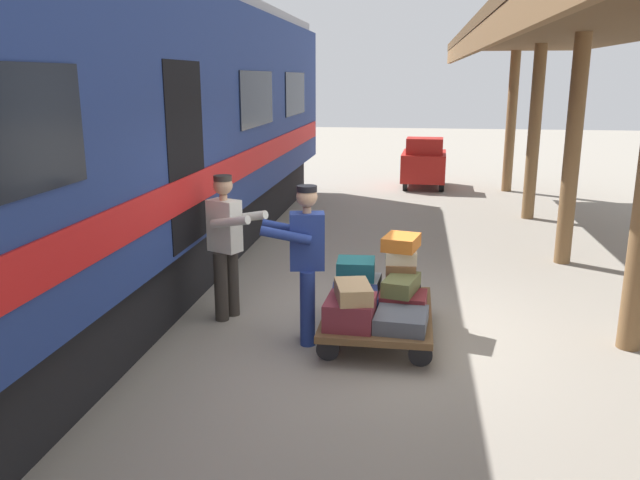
{
  "coord_description": "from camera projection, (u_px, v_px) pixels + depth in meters",
  "views": [
    {
      "loc": [
        -0.21,
        6.69,
        2.78
      ],
      "look_at": [
        0.73,
        0.38,
        1.15
      ],
      "focal_mm": 35.9,
      "sensor_mm": 36.0,
      "label": 1
    }
  ],
  "objects": [
    {
      "name": "suitcase_slate_roller",
      "position": [
        401.0,
        320.0,
        6.48
      ],
      "size": [
        0.56,
        0.62,
        0.16
      ],
      "primitive_type": "cube",
      "rotation": [
        0.0,
        0.0,
        -0.08
      ],
      "color": "#4C515B",
      "rests_on": "luggage_cart"
    },
    {
      "name": "suitcase_olive_duffel",
      "position": [
        401.0,
        285.0,
        6.92
      ],
      "size": [
        0.43,
        0.6,
        0.17
      ],
      "primitive_type": "cube",
      "rotation": [
        0.0,
        0.0,
        -0.24
      ],
      "color": "brown",
      "rests_on": "suitcase_maroon_trunk"
    },
    {
      "name": "suitcase_maroon_trunk",
      "position": [
        402.0,
        302.0,
        6.93
      ],
      "size": [
        0.54,
        0.48,
        0.2
      ],
      "primitive_type": "cube",
      "rotation": [
        0.0,
        0.0,
        -0.08
      ],
      "color": "maroon",
      "rests_on": "luggage_cart"
    },
    {
      "name": "suitcase_brown_leather",
      "position": [
        402.0,
        269.0,
        7.3
      ],
      "size": [
        0.34,
        0.55,
        0.22
      ],
      "primitive_type": "cube",
      "rotation": [
        0.0,
        0.0,
        -0.01
      ],
      "color": "brown",
      "rests_on": "suitcase_black_hardshell"
    },
    {
      "name": "ground_plane",
      "position": [
        389.0,
        334.0,
        7.12
      ],
      "size": [
        60.0,
        60.0,
        0.0
      ],
      "primitive_type": "plane",
      "color": "gray"
    },
    {
      "name": "suitcase_burgundy_valise",
      "position": [
        350.0,
        312.0,
        6.53
      ],
      "size": [
        0.52,
        0.6,
        0.28
      ],
      "primitive_type": "cube",
      "rotation": [
        0.0,
        0.0,
        -0.05
      ],
      "color": "maroon",
      "rests_on": "luggage_cart"
    },
    {
      "name": "baggage_tug",
      "position": [
        424.0,
        163.0,
        16.42
      ],
      "size": [
        1.16,
        1.74,
        1.3
      ],
      "color": "#B21E19",
      "rests_on": "ground_plane"
    },
    {
      "name": "suitcase_teal_softside",
      "position": [
        356.0,
        269.0,
        7.37
      ],
      "size": [
        0.45,
        0.43,
        0.22
      ],
      "primitive_type": "cube",
      "rotation": [
        0.0,
        0.0,
        0.05
      ],
      "color": "#1E666B",
      "rests_on": "suitcase_gray_aluminum"
    },
    {
      "name": "train_car",
      "position": [
        58.0,
        143.0,
        7.15
      ],
      "size": [
        3.02,
        18.41,
        4.0
      ],
      "color": "navy",
      "rests_on": "ground_plane"
    },
    {
      "name": "luggage_cart",
      "position": [
        378.0,
        314.0,
        7.0
      ],
      "size": [
        1.16,
        1.73,
        0.31
      ],
      "color": "brown",
      "rests_on": "ground_plane"
    },
    {
      "name": "suitcase_tan_vintage",
      "position": [
        353.0,
        292.0,
        6.46
      ],
      "size": [
        0.45,
        0.59,
        0.17
      ],
      "primitive_type": "cube",
      "rotation": [
        0.0,
        0.0,
        0.24
      ],
      "color": "tan",
      "rests_on": "suitcase_burgundy_valise"
    },
    {
      "name": "suitcase_orange_carryall",
      "position": [
        401.0,
        242.0,
        7.18
      ],
      "size": [
        0.45,
        0.53,
        0.15
      ],
      "primitive_type": "cube",
      "rotation": [
        0.0,
        0.0,
        -0.22
      ],
      "color": "#CC6B23",
      "rests_on": "suitcase_cream_canvas"
    },
    {
      "name": "suitcase_gray_aluminum",
      "position": [
        359.0,
        286.0,
        7.45
      ],
      "size": [
        0.52,
        0.49,
        0.21
      ],
      "primitive_type": "cube",
      "rotation": [
        0.0,
        0.0,
        -0.07
      ],
      "color": "#9EA0A5",
      "rests_on": "luggage_cart"
    },
    {
      "name": "porter_in_overalls",
      "position": [
        305.0,
        259.0,
        6.71
      ],
      "size": [
        0.71,
        0.51,
        1.7
      ],
      "color": "navy",
      "rests_on": "ground_plane"
    },
    {
      "name": "suitcase_navy_fabric",
      "position": [
        355.0,
        299.0,
        7.0
      ],
      "size": [
        0.55,
        0.63,
        0.21
      ],
      "primitive_type": "cube",
      "rotation": [
        0.0,
        0.0,
        0.09
      ],
      "color": "navy",
      "rests_on": "luggage_cart"
    },
    {
      "name": "porter_by_door",
      "position": [
        226.0,
        242.0,
        7.38
      ],
      "size": [
        0.74,
        0.6,
        1.7
      ],
      "color": "#332D28",
      "rests_on": "ground_plane"
    },
    {
      "name": "suitcase_black_hardshell",
      "position": [
        403.0,
        287.0,
        7.38
      ],
      "size": [
        0.39,
        0.51,
        0.23
      ],
      "primitive_type": "cube",
      "rotation": [
        0.0,
        0.0,
        0.01
      ],
      "color": "black",
      "rests_on": "luggage_cart"
    },
    {
      "name": "suitcase_cream_canvas",
      "position": [
        401.0,
        255.0,
        7.22
      ],
      "size": [
        0.37,
        0.42,
        0.14
      ],
      "primitive_type": "cube",
      "rotation": [
        0.0,
        0.0,
        0.06
      ],
      "color": "beige",
      "rests_on": "suitcase_brown_leather"
    }
  ]
}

